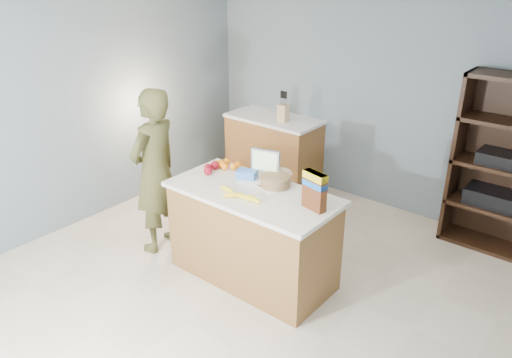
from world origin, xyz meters
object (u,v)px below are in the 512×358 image
Objects in this scene: counter_peninsula at (253,238)px; shelving_unit at (502,168)px; tv at (265,162)px; cereal_box at (315,188)px; person at (155,172)px.

counter_peninsula is 0.87× the size of shelving_unit.
cereal_box reaches higher than tv.
shelving_unit is 6.38× the size of tv.
shelving_unit is 2.41m from tv.
cereal_box is at bearing 5.23° from counter_peninsula.
shelving_unit is at bearing 121.51° from person.
person is at bearing -155.19° from tv.
shelving_unit is 3.47m from person.
tv is (1.02, 0.47, 0.22)m from person.
shelving_unit is (1.55, 2.05, 0.45)m from counter_peninsula.
counter_peninsula is 4.81× the size of cereal_box.
counter_peninsula is at bearing 90.49° from person.
shelving_unit is at bearing 64.67° from cereal_box.
tv is at bearing -133.14° from shelving_unit.
counter_peninsula is 0.72m from tv.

